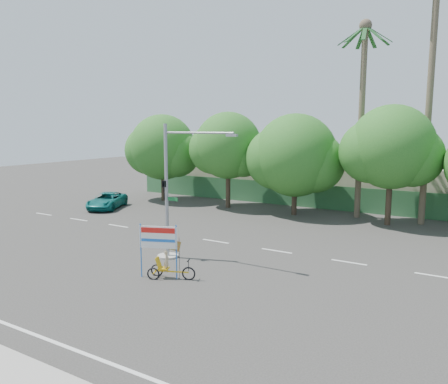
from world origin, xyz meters
The scene contains 13 objects.
ground centered at (0.00, 0.00, 0.00)m, with size 120.00×120.00×0.00m, color #33302D.
fence centered at (0.00, 21.50, 1.00)m, with size 38.00×0.08×2.00m, color #336B3D.
building_left centered at (-10.00, 26.00, 2.00)m, with size 12.00×8.00×4.00m, color beige.
building_right centered at (8.00, 26.00, 1.80)m, with size 14.00×8.00×3.60m, color beige.
tree_far_left centered at (-14.05, 18.00, 4.76)m, with size 7.14×6.00×7.96m.
tree_left centered at (-7.05, 18.00, 5.06)m, with size 6.66×5.60×8.07m.
tree_center centered at (-1.05, 18.00, 4.47)m, with size 7.62×6.40×7.85m.
tree_right centered at (5.95, 18.00, 5.24)m, with size 6.90×5.80×8.36m.
palm_tall centered at (8.00, 19.50, 10.46)m, with size 3.73×3.79×17.45m.
palm_short centered at (3.50, 19.50, 8.86)m, with size 3.73×3.79×14.45m.
traffic_signal centered at (-2.20, 3.98, 2.92)m, with size 4.72×1.10×7.00m.
trike_billboard centered at (-0.61, 1.34, 1.02)m, with size 2.44×1.15×2.54m.
pickup_truck centered at (-15.52, 12.35, 0.66)m, with size 2.19×4.76×1.32m, color #0F6A65.
Camera 1 is at (11.54, -13.65, 6.86)m, focal length 35.00 mm.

